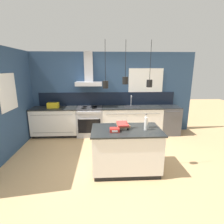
{
  "coord_description": "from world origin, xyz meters",
  "views": [
    {
      "loc": [
        -0.15,
        -3.68,
        2.1
      ],
      "look_at": [
        0.07,
        0.5,
        1.05
      ],
      "focal_mm": 28.0,
      "sensor_mm": 36.0,
      "label": 1
    }
  ],
  "objects_px": {
    "bottle_on_island": "(146,123)",
    "red_supply_box": "(115,130)",
    "oven_range": "(90,121)",
    "book_stack": "(123,125)",
    "dishwasher": "(169,120)",
    "yellow_toolbox": "(53,105)"
  },
  "relations": [
    {
      "from": "oven_range",
      "to": "dishwasher",
      "type": "bearing_deg",
      "value": 0.09
    },
    {
      "from": "oven_range",
      "to": "dishwasher",
      "type": "relative_size",
      "value": 1.0
    },
    {
      "from": "red_supply_box",
      "to": "yellow_toolbox",
      "type": "distance_m",
      "value": 2.81
    },
    {
      "from": "dishwasher",
      "to": "book_stack",
      "type": "height_order",
      "value": "book_stack"
    },
    {
      "from": "book_stack",
      "to": "yellow_toolbox",
      "type": "xyz_separation_m",
      "value": [
        -1.94,
        1.98,
        0.02
      ]
    },
    {
      "from": "dishwasher",
      "to": "bottle_on_island",
      "type": "height_order",
      "value": "bottle_on_island"
    },
    {
      "from": "oven_range",
      "to": "book_stack",
      "type": "distance_m",
      "value": 2.2
    },
    {
      "from": "book_stack",
      "to": "yellow_toolbox",
      "type": "distance_m",
      "value": 2.77
    },
    {
      "from": "dishwasher",
      "to": "book_stack",
      "type": "bearing_deg",
      "value": -131.52
    },
    {
      "from": "red_supply_box",
      "to": "yellow_toolbox",
      "type": "xyz_separation_m",
      "value": [
        -1.76,
        2.2,
        0.04
      ]
    },
    {
      "from": "oven_range",
      "to": "red_supply_box",
      "type": "relative_size",
      "value": 4.92
    },
    {
      "from": "bottle_on_island",
      "to": "book_stack",
      "type": "xyz_separation_m",
      "value": [
        -0.45,
        0.14,
        -0.08
      ]
    },
    {
      "from": "bottle_on_island",
      "to": "yellow_toolbox",
      "type": "relative_size",
      "value": 0.96
    },
    {
      "from": "bottle_on_island",
      "to": "oven_range",
      "type": "bearing_deg",
      "value": 120.9
    },
    {
      "from": "book_stack",
      "to": "bottle_on_island",
      "type": "bearing_deg",
      "value": -17.39
    },
    {
      "from": "bottle_on_island",
      "to": "red_supply_box",
      "type": "distance_m",
      "value": 0.64
    },
    {
      "from": "oven_range",
      "to": "red_supply_box",
      "type": "bearing_deg",
      "value": -73.68
    },
    {
      "from": "bottle_on_island",
      "to": "red_supply_box",
      "type": "xyz_separation_m",
      "value": [
        -0.63,
        -0.07,
        -0.1
      ]
    },
    {
      "from": "dishwasher",
      "to": "oven_range",
      "type": "bearing_deg",
      "value": -179.91
    },
    {
      "from": "bottle_on_island",
      "to": "red_supply_box",
      "type": "relative_size",
      "value": 1.76
    },
    {
      "from": "oven_range",
      "to": "book_stack",
      "type": "height_order",
      "value": "book_stack"
    },
    {
      "from": "yellow_toolbox",
      "to": "oven_range",
      "type": "bearing_deg",
      "value": -0.22
    }
  ]
}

